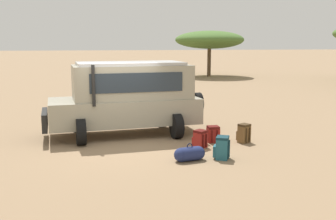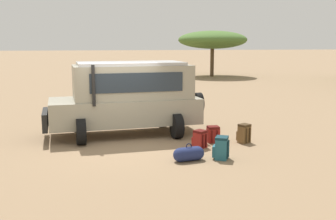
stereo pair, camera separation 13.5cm
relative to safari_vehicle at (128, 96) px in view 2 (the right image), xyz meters
The scene contains 8 objects.
ground_plane 2.00m from the safari_vehicle, 103.80° to the right, with size 320.00×320.00×0.00m, color #8C7051.
safari_vehicle is the anchor object (origin of this frame).
backpack_beside_front_wheel 3.99m from the safari_vehicle, 29.04° to the right, with size 0.42×0.45×0.59m.
backpack_cluster_center 3.04m from the safari_vehicle, 49.26° to the right, with size 0.45×0.47×0.53m.
backpack_near_rear_wheel 4.10m from the safari_vehicle, 58.22° to the right, with size 0.50×0.49×0.61m.
backpack_outermost 3.12m from the safari_vehicle, 33.46° to the right, with size 0.38×0.43×0.51m.
duffel_bag_low_black_case 3.75m from the safari_vehicle, 70.26° to the right, with size 0.86×0.45×0.47m.
acacia_tree_far_left 24.28m from the safari_vehicle, 65.19° to the left, with size 6.31×6.18×4.17m.
Camera 2 is at (-1.00, -11.50, 3.05)m, focal length 42.00 mm.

